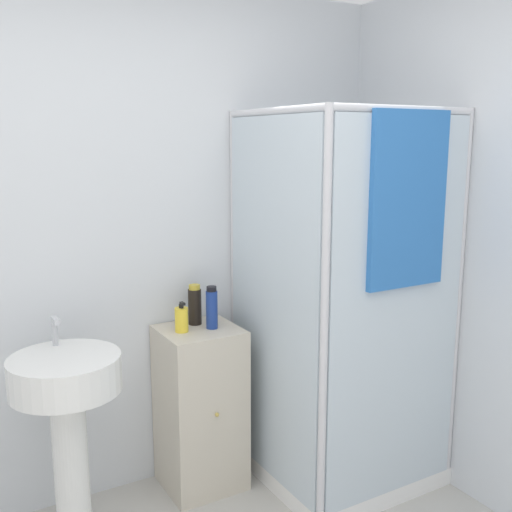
% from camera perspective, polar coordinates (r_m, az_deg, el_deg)
% --- Properties ---
extents(wall_back, '(6.40, 0.06, 2.50)m').
position_cam_1_polar(wall_back, '(2.92, -17.35, 0.50)').
color(wall_back, silver).
rests_on(wall_back, ground_plane).
extents(shower_enclosure, '(0.84, 0.87, 1.90)m').
position_cam_1_polar(shower_enclosure, '(3.14, 8.10, -11.51)').
color(shower_enclosure, white).
rests_on(shower_enclosure, ground_plane).
extents(vanity_cabinet, '(0.38, 0.38, 0.84)m').
position_cam_1_polar(vanity_cabinet, '(3.15, -5.32, -14.20)').
color(vanity_cabinet, beige).
rests_on(vanity_cabinet, ground_plane).
extents(sink, '(0.46, 0.46, 1.01)m').
position_cam_1_polar(sink, '(2.70, -17.52, -13.54)').
color(sink, white).
rests_on(sink, ground_plane).
extents(soap_dispenser, '(0.06, 0.07, 0.15)m').
position_cam_1_polar(soap_dispenser, '(2.94, -7.11, -6.00)').
color(soap_dispenser, yellow).
rests_on(soap_dispenser, vanity_cabinet).
extents(shampoo_bottle_tall_black, '(0.07, 0.07, 0.20)m').
position_cam_1_polar(shampoo_bottle_tall_black, '(3.04, -5.85, -4.67)').
color(shampoo_bottle_tall_black, black).
rests_on(shampoo_bottle_tall_black, vanity_cabinet).
extents(shampoo_bottle_blue, '(0.06, 0.06, 0.21)m').
position_cam_1_polar(shampoo_bottle_blue, '(2.97, -4.24, -4.96)').
color(shampoo_bottle_blue, navy).
rests_on(shampoo_bottle_blue, vanity_cabinet).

